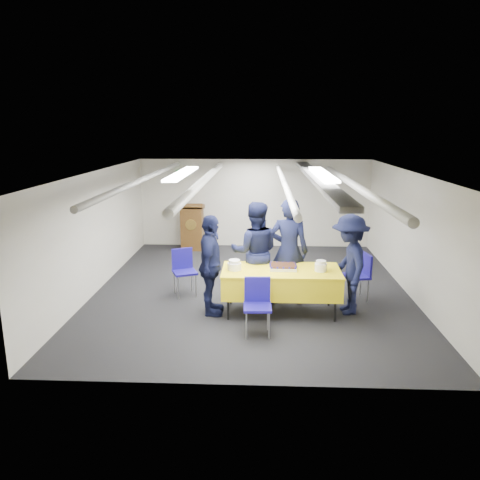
% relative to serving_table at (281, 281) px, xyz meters
% --- Properties ---
extents(ground, '(7.00, 7.00, 0.00)m').
position_rel_serving_table_xyz_m(ground, '(-0.53, 1.13, -0.56)').
color(ground, black).
rests_on(ground, ground).
extents(room_shell, '(6.00, 7.00, 2.30)m').
position_rel_serving_table_xyz_m(room_shell, '(-0.43, 1.54, 1.25)').
color(room_shell, beige).
rests_on(room_shell, ground).
extents(serving_table, '(1.99, 0.95, 0.77)m').
position_rel_serving_table_xyz_m(serving_table, '(0.00, 0.00, 0.00)').
color(serving_table, black).
rests_on(serving_table, ground).
extents(sheet_cake, '(0.47, 0.36, 0.08)m').
position_rel_serving_table_xyz_m(sheet_cake, '(0.03, 0.03, 0.25)').
color(sheet_cake, white).
rests_on(sheet_cake, serving_table).
extents(plate_stack_left, '(0.23, 0.23, 0.17)m').
position_rel_serving_table_xyz_m(plate_stack_left, '(-0.79, -0.05, 0.29)').
color(plate_stack_left, white).
rests_on(plate_stack_left, serving_table).
extents(plate_stack_right, '(0.20, 0.20, 0.18)m').
position_rel_serving_table_xyz_m(plate_stack_right, '(0.66, -0.05, 0.29)').
color(plate_stack_right, white).
rests_on(plate_stack_right, serving_table).
extents(podium, '(0.62, 0.53, 1.25)m').
position_rel_serving_table_xyz_m(podium, '(-2.13, 4.18, 0.05)').
color(podium, brown).
rests_on(podium, ground).
extents(chair_near, '(0.44, 0.44, 0.87)m').
position_rel_serving_table_xyz_m(chair_near, '(-0.39, -0.82, -0.03)').
color(chair_near, gray).
rests_on(chair_near, ground).
extents(chair_right, '(0.50, 0.50, 0.87)m').
position_rel_serving_table_xyz_m(chair_right, '(1.49, 0.71, -0.03)').
color(chair_right, gray).
rests_on(chair_right, ground).
extents(chair_left, '(0.55, 0.55, 0.87)m').
position_rel_serving_table_xyz_m(chair_left, '(-1.81, 0.86, -0.03)').
color(chair_left, gray).
rests_on(chair_left, ground).
extents(sailor_a, '(0.77, 0.57, 1.91)m').
position_rel_serving_table_xyz_m(sailor_a, '(0.15, 0.54, 0.40)').
color(sailor_a, black).
rests_on(sailor_a, ground).
extents(sailor_b, '(0.90, 0.71, 1.84)m').
position_rel_serving_table_xyz_m(sailor_b, '(-0.45, 0.57, 0.36)').
color(sailor_b, black).
rests_on(sailor_b, ground).
extents(sailor_c, '(0.44, 1.01, 1.72)m').
position_rel_serving_table_xyz_m(sailor_c, '(-1.19, -0.11, 0.30)').
color(sailor_c, black).
rests_on(sailor_c, ground).
extents(sailor_d, '(0.69, 1.14, 1.72)m').
position_rel_serving_table_xyz_m(sailor_d, '(1.15, 0.07, 0.30)').
color(sailor_d, black).
rests_on(sailor_d, ground).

